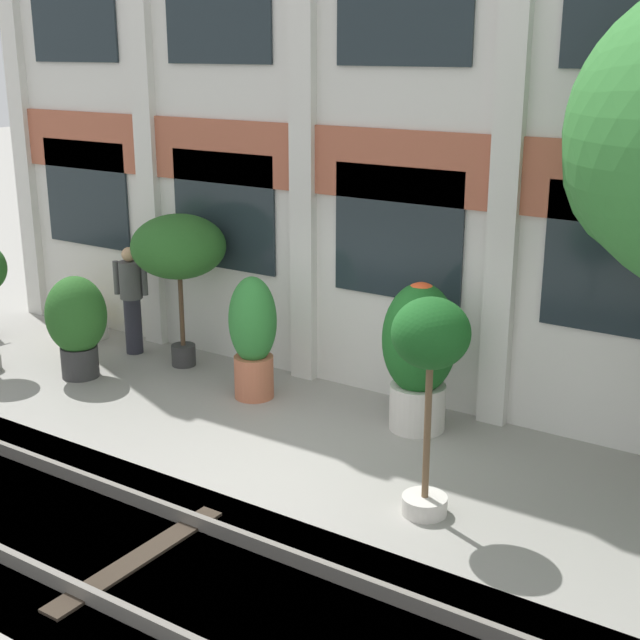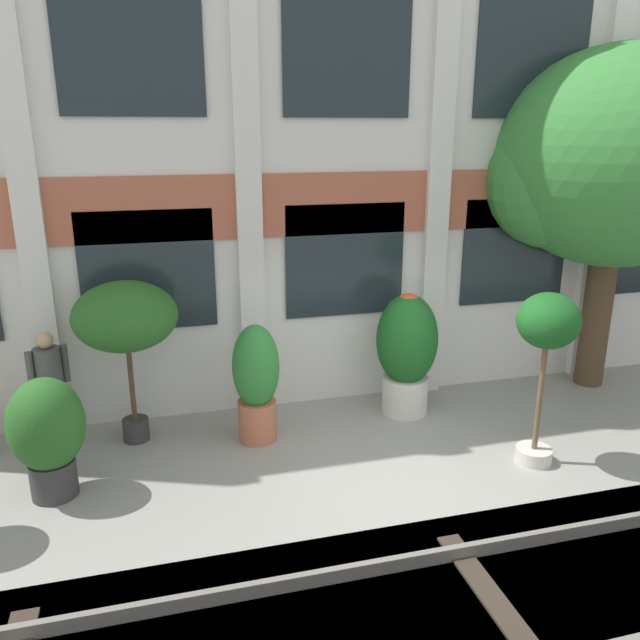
{
  "view_description": "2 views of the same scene",
  "coord_description": "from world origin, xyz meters",
  "px_view_note": "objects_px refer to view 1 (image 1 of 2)",
  "views": [
    {
      "loc": [
        5.41,
        -7.46,
        4.52
      ],
      "look_at": [
        -0.18,
        0.88,
        1.44
      ],
      "focal_mm": 50.0,
      "sensor_mm": 36.0,
      "label": 1
    },
    {
      "loc": [
        -2.73,
        -6.46,
        4.15
      ],
      "look_at": [
        -0.65,
        1.43,
        1.64
      ],
      "focal_mm": 35.0,
      "sensor_mm": 36.0,
      "label": 2
    }
  ],
  "objects_px": {
    "potted_plant_glazed_jar": "(253,335)",
    "potted_plant_fluted_column": "(77,321)",
    "potted_plant_square_trough": "(79,323)",
    "potted_plant_stone_basin": "(419,348)",
    "potted_plant_low_pan": "(430,351)",
    "potted_plant_tall_urn": "(179,249)",
    "resident_by_doorway": "(132,297)"
  },
  "relations": [
    {
      "from": "potted_plant_glazed_jar",
      "to": "resident_by_doorway",
      "type": "bearing_deg",
      "value": 171.18
    },
    {
      "from": "potted_plant_tall_urn",
      "to": "resident_by_doorway",
      "type": "height_order",
      "value": "potted_plant_tall_urn"
    },
    {
      "from": "potted_plant_square_trough",
      "to": "potted_plant_low_pan",
      "type": "relative_size",
      "value": 0.38
    },
    {
      "from": "potted_plant_low_pan",
      "to": "resident_by_doorway",
      "type": "bearing_deg",
      "value": 162.14
    },
    {
      "from": "potted_plant_low_pan",
      "to": "potted_plant_fluted_column",
      "type": "xyz_separation_m",
      "value": [
        -5.91,
        0.76,
        -0.91
      ]
    },
    {
      "from": "potted_plant_low_pan",
      "to": "potted_plant_tall_urn",
      "type": "xyz_separation_m",
      "value": [
        -5.01,
        1.94,
        0.02
      ]
    },
    {
      "from": "potted_plant_tall_urn",
      "to": "resident_by_doorway",
      "type": "relative_size",
      "value": 1.36
    },
    {
      "from": "potted_plant_square_trough",
      "to": "potted_plant_glazed_jar",
      "type": "xyz_separation_m",
      "value": [
        3.93,
        -0.45,
        0.63
      ]
    },
    {
      "from": "potted_plant_low_pan",
      "to": "potted_plant_glazed_jar",
      "type": "distance_m",
      "value": 3.8
    },
    {
      "from": "potted_plant_fluted_column",
      "to": "potted_plant_tall_urn",
      "type": "distance_m",
      "value": 1.76
    },
    {
      "from": "potted_plant_stone_basin",
      "to": "potted_plant_tall_urn",
      "type": "xyz_separation_m",
      "value": [
        -3.95,
        0.11,
        0.72
      ]
    },
    {
      "from": "potted_plant_square_trough",
      "to": "potted_plant_stone_basin",
      "type": "xyz_separation_m",
      "value": [
        6.24,
        -0.14,
        0.79
      ]
    },
    {
      "from": "potted_plant_low_pan",
      "to": "resident_by_doorway",
      "type": "height_order",
      "value": "potted_plant_low_pan"
    },
    {
      "from": "potted_plant_glazed_jar",
      "to": "potted_plant_fluted_column",
      "type": "bearing_deg",
      "value": -163.14
    },
    {
      "from": "potted_plant_low_pan",
      "to": "resident_by_doorway",
      "type": "relative_size",
      "value": 1.36
    },
    {
      "from": "potted_plant_fluted_column",
      "to": "potted_plant_tall_urn",
      "type": "bearing_deg",
      "value": 52.53
    },
    {
      "from": "potted_plant_square_trough",
      "to": "potted_plant_low_pan",
      "type": "height_order",
      "value": "potted_plant_low_pan"
    },
    {
      "from": "potted_plant_low_pan",
      "to": "potted_plant_tall_urn",
      "type": "relative_size",
      "value": 1.0
    },
    {
      "from": "potted_plant_stone_basin",
      "to": "potted_plant_tall_urn",
      "type": "relative_size",
      "value": 0.83
    },
    {
      "from": "resident_by_doorway",
      "to": "potted_plant_fluted_column",
      "type": "bearing_deg",
      "value": -20.51
    },
    {
      "from": "potted_plant_square_trough",
      "to": "potted_plant_glazed_jar",
      "type": "relative_size",
      "value": 0.52
    },
    {
      "from": "potted_plant_fluted_column",
      "to": "potted_plant_tall_urn",
      "type": "height_order",
      "value": "potted_plant_tall_urn"
    },
    {
      "from": "potted_plant_square_trough",
      "to": "potted_plant_tall_urn",
      "type": "distance_m",
      "value": 2.74
    },
    {
      "from": "potted_plant_square_trough",
      "to": "potted_plant_tall_urn",
      "type": "height_order",
      "value": "potted_plant_tall_urn"
    },
    {
      "from": "potted_plant_fluted_column",
      "to": "potted_plant_square_trough",
      "type": "bearing_deg",
      "value": 138.64
    },
    {
      "from": "potted_plant_low_pan",
      "to": "potted_plant_glazed_jar",
      "type": "relative_size",
      "value": 1.36
    },
    {
      "from": "potted_plant_square_trough",
      "to": "potted_plant_low_pan",
      "type": "distance_m",
      "value": 7.7
    },
    {
      "from": "potted_plant_square_trough",
      "to": "potted_plant_fluted_column",
      "type": "distance_m",
      "value": 1.93
    },
    {
      "from": "potted_plant_glazed_jar",
      "to": "potted_plant_stone_basin",
      "type": "bearing_deg",
      "value": 7.43
    },
    {
      "from": "potted_plant_stone_basin",
      "to": "resident_by_doorway",
      "type": "height_order",
      "value": "potted_plant_stone_basin"
    },
    {
      "from": "potted_plant_fluted_column",
      "to": "resident_by_doorway",
      "type": "xyz_separation_m",
      "value": [
        -0.11,
        1.18,
        0.06
      ]
    },
    {
      "from": "potted_plant_low_pan",
      "to": "potted_plant_fluted_column",
      "type": "distance_m",
      "value": 6.03
    }
  ]
}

